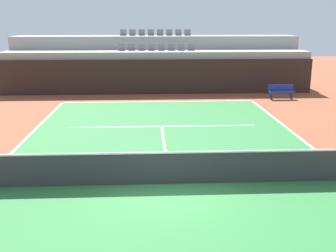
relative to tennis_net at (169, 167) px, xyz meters
name	(u,v)px	position (x,y,z in m)	size (l,w,h in m)	color
ground_plane	(169,184)	(0.00, 0.00, -0.51)	(80.00, 80.00, 0.00)	brown
court_surface	(169,184)	(0.00, 0.00, -0.50)	(11.00, 24.00, 0.01)	#2D7238
baseline_far	(158,102)	(0.00, 11.95, -0.50)	(11.00, 0.10, 0.00)	white
service_line_far	(162,126)	(0.00, 6.40, -0.50)	(8.26, 0.10, 0.00)	white
centre_service_line	(165,149)	(0.00, 3.20, -0.50)	(0.10, 6.40, 0.00)	white
back_wall	(157,77)	(0.00, 14.53, 0.57)	(19.70, 0.30, 2.15)	black
stands_tier_lower	(157,71)	(0.00, 15.88, 0.79)	(19.70, 2.40, 2.59)	#9E9E99
stands_tier_upper	(156,60)	(0.00, 18.28, 1.22)	(19.70, 2.40, 3.46)	#9E9E99
seating_row_lower	(156,49)	(0.00, 15.97, 2.21)	(5.00, 0.44, 0.44)	slate
seating_row_upper	(155,34)	(0.00, 18.37, 3.08)	(5.00, 0.44, 0.44)	slate
tennis_net	(169,167)	(0.00, 0.00, 0.00)	(11.08, 0.08, 1.07)	black
player_bench	(281,91)	(7.29, 12.39, 0.00)	(1.50, 0.40, 0.85)	navy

